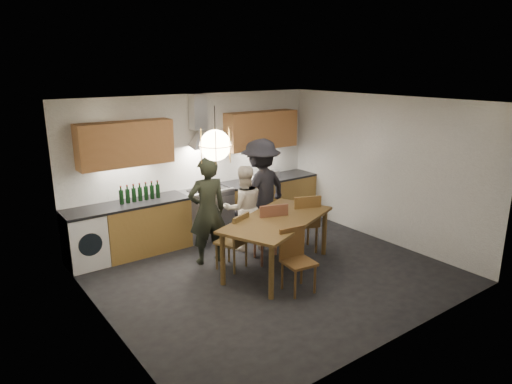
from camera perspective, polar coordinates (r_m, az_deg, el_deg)
ground at (r=7.15m, az=1.85°, el=-10.03°), size 5.00×5.00×0.00m
room_shell at (r=6.59m, az=1.98°, el=3.47°), size 5.02×4.52×2.61m
counter_run at (r=8.50m, az=-6.15°, el=-2.59°), size 5.00×0.62×0.90m
range_stove at (r=8.48m, az=-6.26°, el=-2.68°), size 0.90×0.60×0.92m
wall_fixtures at (r=8.26m, az=-6.98°, el=7.01°), size 4.30×0.54×1.10m
pendant_lamp at (r=5.88m, az=-5.10°, el=5.83°), size 0.43×0.43×0.70m
dining_table at (r=7.02m, az=2.72°, el=-4.04°), size 2.19×1.65×0.83m
chair_back_left at (r=7.06m, az=-2.55°, el=-5.75°), size 0.53×0.53×0.91m
chair_back_mid at (r=7.25m, az=1.93°, el=-4.65°), size 0.58×0.58×1.01m
chair_back_right at (r=7.71m, az=6.09°, el=-3.46°), size 0.60×0.60×1.02m
chair_front at (r=6.48m, az=4.97°, el=-7.86°), size 0.46×0.46×0.90m
person_left at (r=7.25m, az=-6.09°, el=-2.37°), size 0.68×0.50×1.73m
person_mid at (r=7.78m, az=-1.57°, el=-2.01°), size 0.84×0.73×1.48m
person_right at (r=8.09m, az=0.59°, el=0.12°), size 1.32×0.93×1.86m
mixing_bowl at (r=8.88m, az=-0.58°, el=1.56°), size 0.37×0.37×0.07m
stock_pot at (r=9.22m, az=2.35°, el=2.27°), size 0.19×0.19×0.13m
wine_bottles at (r=7.83m, az=-14.31°, el=-0.00°), size 0.71×0.07×0.30m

